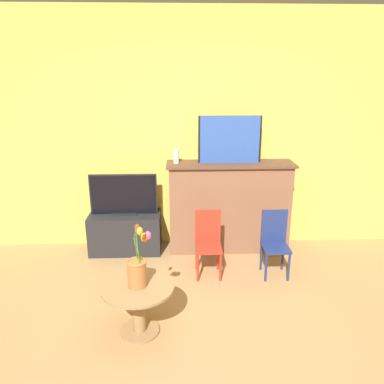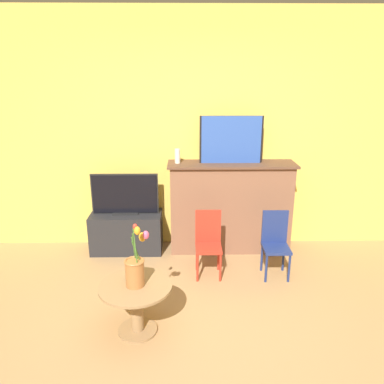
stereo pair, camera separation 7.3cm
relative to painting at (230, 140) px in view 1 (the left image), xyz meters
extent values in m
plane|color=#A87F51|center=(-0.44, -1.92, -1.31)|extent=(14.00, 14.00, 0.00)
cube|color=#EAC651|center=(-0.44, 0.21, 0.04)|extent=(8.00, 0.06, 2.70)
cube|color=brown|center=(0.01, -0.01, -0.78)|extent=(1.38, 0.36, 1.05)
cube|color=brown|center=(0.01, -0.02, -0.27)|extent=(1.44, 0.40, 0.02)
cube|color=black|center=(0.00, 0.01, 0.00)|extent=(0.70, 0.02, 0.52)
cube|color=#2D51A8|center=(0.00, -0.01, 0.00)|extent=(0.66, 0.02, 0.52)
cylinder|color=silver|center=(-0.59, -0.01, -0.18)|extent=(0.06, 0.06, 0.16)
cube|color=#232326|center=(-1.20, -0.04, -1.08)|extent=(0.82, 0.39, 0.46)
cube|color=black|center=(-1.20, -0.04, -0.84)|extent=(0.29, 0.12, 0.02)
cube|color=black|center=(-1.20, -0.03, -0.61)|extent=(0.76, 0.02, 0.47)
cube|color=black|center=(-1.20, -0.04, -0.61)|extent=(0.73, 0.02, 0.44)
cylinder|color=#B22D1E|center=(-0.39, -0.76, -1.16)|extent=(0.02, 0.02, 0.30)
cylinder|color=#B22D1E|center=(-0.16, -0.76, -1.16)|extent=(0.02, 0.02, 0.30)
cylinder|color=#B22D1E|center=(-0.39, -0.53, -1.16)|extent=(0.02, 0.02, 0.30)
cylinder|color=#B22D1E|center=(-0.16, -0.53, -1.16)|extent=(0.02, 0.02, 0.30)
cube|color=#B22D1E|center=(-0.27, -0.64, -1.00)|extent=(0.26, 0.26, 0.03)
cube|color=#B22D1E|center=(-0.27, -0.52, -0.81)|extent=(0.26, 0.02, 0.35)
cylinder|color=navy|center=(0.30, -0.78, -1.16)|extent=(0.02, 0.02, 0.30)
cylinder|color=navy|center=(0.53, -0.78, -1.16)|extent=(0.02, 0.02, 0.30)
cylinder|color=navy|center=(0.30, -0.55, -1.16)|extent=(0.02, 0.02, 0.30)
cylinder|color=navy|center=(0.53, -0.55, -1.16)|extent=(0.02, 0.02, 0.30)
cube|color=navy|center=(0.41, -0.67, -1.00)|extent=(0.26, 0.26, 0.03)
cube|color=navy|center=(0.41, -0.55, -0.81)|extent=(0.26, 0.02, 0.35)
cylinder|color=#99754C|center=(-0.90, -1.52, -1.30)|extent=(0.32, 0.32, 0.02)
cylinder|color=#99754C|center=(-0.90, -1.52, -1.11)|extent=(0.10, 0.10, 0.41)
cylinder|color=#99754C|center=(-0.90, -1.52, -0.89)|extent=(0.58, 0.58, 0.02)
cylinder|color=#AD6B38|center=(-0.90, -1.52, -0.78)|extent=(0.15, 0.15, 0.21)
torus|color=#AD6B38|center=(-0.90, -1.52, -0.67)|extent=(0.16, 0.16, 0.02)
cylinder|color=#477A2D|center=(-0.88, -1.51, -0.61)|extent=(0.08, 0.04, 0.27)
ellipsoid|color=#E0517A|center=(-0.81, -1.47, -0.48)|extent=(0.05, 0.05, 0.07)
cylinder|color=#477A2D|center=(-0.88, -1.54, -0.57)|extent=(0.03, 0.03, 0.35)
ellipsoid|color=orange|center=(-0.86, -1.56, -0.40)|extent=(0.05, 0.05, 0.07)
cylinder|color=#477A2D|center=(-0.88, -1.50, -0.62)|extent=(0.05, 0.07, 0.24)
ellipsoid|color=orange|center=(-0.84, -1.43, -0.51)|extent=(0.05, 0.05, 0.08)
cylinder|color=#477A2D|center=(-0.90, -1.49, -0.59)|extent=(0.01, 0.11, 0.31)
ellipsoid|color=red|center=(-0.90, -1.39, -0.44)|extent=(0.04, 0.04, 0.05)
camera|label=1|loc=(-0.57, -4.09, 0.70)|focal=35.00mm
camera|label=2|loc=(-0.49, -4.09, 0.70)|focal=35.00mm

